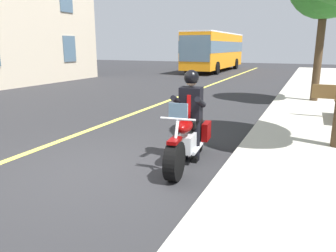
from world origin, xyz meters
TOP-DOWN VIEW (x-y plane):
  - ground_plane at (0.00, 0.00)m, footprint 80.00×80.00m
  - lane_center_stripe at (0.00, -2.00)m, footprint 60.00×0.16m
  - motorcycle_main at (-0.99, 1.25)m, footprint 2.22×0.73m
  - rider_main at (-1.18, 1.22)m, footprint 0.66×0.59m
  - bus_near at (-23.97, -4.83)m, footprint 11.05×2.70m

SIDE VIEW (x-z plane):
  - ground_plane at x=0.00m, z-range 0.00..0.00m
  - lane_center_stripe at x=0.00m, z-range 0.00..0.01m
  - motorcycle_main at x=-0.99m, z-range -0.18..1.08m
  - rider_main at x=-1.18m, z-range 0.17..1.91m
  - bus_near at x=-23.97m, z-range 0.22..3.52m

